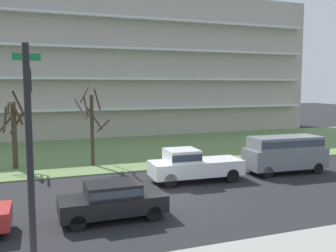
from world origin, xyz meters
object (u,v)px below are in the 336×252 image
at_px(sedan_black_near_right, 113,199).
at_px(tree_left, 14,130).
at_px(tree_center, 92,125).
at_px(pickup_white_center_right, 192,165).
at_px(traffic_signal_mast, 29,119).
at_px(van_gray_center_left, 285,151).

bearing_deg(sedan_black_near_right, tree_left, 109.57).
height_order(tree_center, pickup_white_center_right, tree_center).
bearing_deg(tree_left, tree_center, -8.58).
relative_size(tree_left, pickup_white_center_right, 0.97).
bearing_deg(pickup_white_center_right, traffic_signal_mast, 41.89).
relative_size(tree_left, van_gray_center_left, 1.01).
distance_m(tree_center, pickup_white_center_right, 8.09).
relative_size(van_gray_center_left, sedan_black_near_right, 1.20).
distance_m(tree_center, sedan_black_near_right, 10.98).
xyz_separation_m(tree_center, van_gray_center_left, (11.27, -6.26, -1.52)).
height_order(tree_left, pickup_white_center_right, tree_left).
xyz_separation_m(van_gray_center_left, pickup_white_center_right, (-6.49, 0.01, -0.38)).
distance_m(van_gray_center_left, traffic_signal_mast, 17.22).
bearing_deg(pickup_white_center_right, tree_center, -50.50).
distance_m(tree_left, sedan_black_near_right, 12.38).
bearing_deg(van_gray_center_left, tree_center, -26.37).
bearing_deg(tree_center, sedan_black_near_right, -94.53).
relative_size(tree_left, traffic_signal_mast, 0.80).
bearing_deg(van_gray_center_left, tree_left, -20.63).
height_order(tree_left, traffic_signal_mast, traffic_signal_mast).
relative_size(van_gray_center_left, traffic_signal_mast, 0.79).
relative_size(tree_center, pickup_white_center_right, 1.01).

